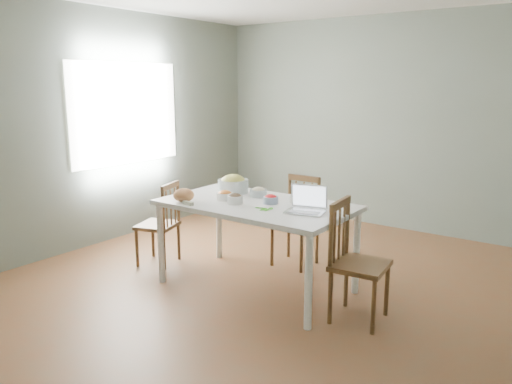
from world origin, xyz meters
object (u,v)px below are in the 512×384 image
Objects in this scene: chair_right at (360,262)px; dining_table at (256,246)px; bread_boule at (184,195)px; bowl_squash at (233,184)px; laptop at (305,200)px; chair_left at (157,223)px; chair_far at (295,222)px.

dining_table is at bearing 81.46° from chair_right.
bread_boule is 0.64× the size of bowl_squash.
bread_boule is at bearing -178.60° from laptop.
dining_table is 1.21m from chair_left.
chair_right is at bearing -10.24° from bowl_squash.
chair_left is (-1.18, -0.80, -0.02)m from chair_far.
laptop is at bearing -15.62° from bowl_squash.
laptop is (0.53, -0.05, 0.51)m from dining_table.
chair_left is 0.94m from bowl_squash.
laptop is (1.09, 0.30, 0.05)m from bread_boule.
bread_boule is (-0.55, -0.35, 0.46)m from dining_table.
laptop is at bearing 84.32° from chair_right.
dining_table is 9.01× the size of bread_boule.
chair_far is at bearing 48.33° from chair_right.
chair_far reaches higher than chair_left.
bowl_squash is at bearing 73.58° from chair_right.
chair_far is 3.09× the size of bowl_squash.
chair_right reaches higher than chair_far.
chair_right reaches higher than dining_table.
bowl_squash reaches higher than dining_table.
chair_far is 1.26m from bread_boule.
chair_far is at bearing 63.83° from bread_boule.
bread_boule reaches higher than chair_left.
chair_right is at bearing -2.35° from dining_table.
chair_far is at bearing 111.95° from laptop.
laptop reaches higher than dining_table.
dining_table is at bearing 160.75° from laptop.
dining_table is 5.79× the size of bowl_squash.
chair_right is 1.56m from bowl_squash.
bread_boule is 0.59m from bowl_squash.
dining_table is 0.70m from bowl_squash.
chair_left is (-1.21, -0.08, 0.03)m from dining_table.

